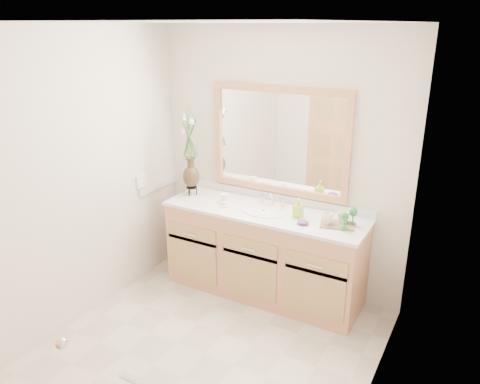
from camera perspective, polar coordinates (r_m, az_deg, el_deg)
The scene contains 22 objects.
floor at distance 3.81m, azimuth -4.39°, elevation -19.06°, with size 2.60×2.60×0.00m, color beige.
ceiling at distance 2.97m, azimuth -5.67°, elevation 19.93°, with size 2.40×2.60×0.02m, color white.
wall_back at distance 4.28m, azimuth 4.80°, elevation 3.60°, with size 2.40×0.02×2.40m, color silver.
wall_front at distance 2.36m, azimuth -23.23°, elevation -12.27°, with size 2.40×0.02×2.40m, color silver.
wall_left at distance 3.96m, azimuth -19.51°, elevation 1.19°, with size 0.02×2.60×2.40m, color silver.
wall_right at distance 2.77m, azimuth 16.32°, elevation -6.53°, with size 0.02×2.60×2.40m, color silver.
vanity at distance 4.33m, azimuth 2.92°, elevation -7.53°, with size 1.80×0.55×0.80m.
counter at distance 4.16m, azimuth 3.02°, elevation -2.45°, with size 1.84×0.57×0.03m, color silver.
sink at distance 4.16m, azimuth 2.90°, elevation -3.02°, with size 0.38×0.34×0.23m.
mirror at distance 4.21m, azimuth 4.76°, elevation 6.21°, with size 1.32×0.04×0.97m.
switch_plate at distance 4.53m, azimuth -11.96°, elevation 1.26°, with size 0.02×0.12×0.12m, color white.
door at distance 2.69m, azimuth -26.49°, elevation -13.68°, with size 0.80×0.03×2.00m, color tan.
flower_vase at distance 4.40m, azimuth -6.13°, elevation 6.07°, with size 0.19×0.19×0.77m.
tumbler at distance 4.30m, azimuth -1.90°, elevation -0.80°, with size 0.07×0.07×0.09m, color #EFE3CF.
soap_dish at distance 4.25m, azimuth -1.89°, elevation -1.57°, with size 0.10×0.10×0.03m.
soap_bottle at distance 4.01m, azimuth 7.12°, elevation -2.05°, with size 0.07×0.07×0.15m, color #9ECF30.
purple_dish at distance 3.89m, azimuth 7.66°, elevation -3.69°, with size 0.10×0.08×0.04m, color #5D246C.
tray at distance 3.92m, azimuth 11.77°, elevation -3.93°, with size 0.28×0.18×0.01m, color brown.
mug_left at distance 3.89m, azimuth 10.54°, elevation -3.12°, with size 0.10×0.09×0.10m, color #EFE3CF.
mug_right at distance 3.95m, azimuth 12.45°, elevation -2.93°, with size 0.10×0.10×0.10m, color #EFE3CF.
goblet_front at distance 3.81m, azimuth 12.65°, elevation -3.10°, with size 0.06×0.06×0.14m.
goblet_back at distance 3.91m, azimuth 13.65°, elevation -2.48°, with size 0.07×0.07×0.15m.
Camera 1 is at (1.68, -2.45, 2.39)m, focal length 35.00 mm.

